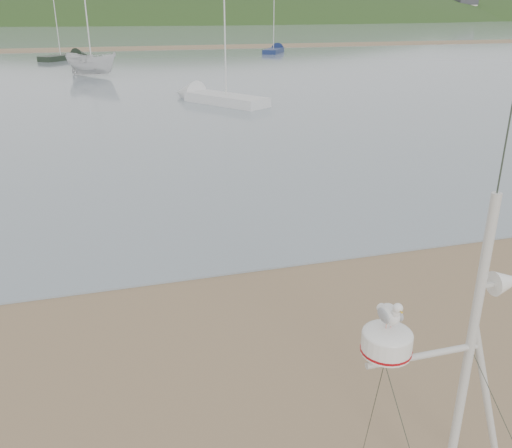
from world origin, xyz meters
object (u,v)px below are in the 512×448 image
object	(u,v)px
mast_rig	(454,435)
sailboat_dark_mid	(72,56)
sailboat_blue_far	(276,50)
boat_white	(90,44)
sailboat_white_near	(204,96)

from	to	relation	value
mast_rig	sailboat_dark_mid	bearing A→B (deg)	95.00
sailboat_blue_far	boat_white	bearing A→B (deg)	-138.20
mast_rig	sailboat_blue_far	size ratio (longest dim) A/B	0.68
sailboat_dark_mid	sailboat_blue_far	size ratio (longest dim) A/B	1.00
sailboat_dark_mid	sailboat_white_near	size ratio (longest dim) A/B	0.96
boat_white	sailboat_dark_mid	bearing A→B (deg)	48.19
sailboat_dark_mid	sailboat_white_near	world-z (taller)	sailboat_white_near
boat_white	sailboat_blue_far	xyz separation A→B (m)	(21.46, 19.19, -2.12)
mast_rig	sailboat_blue_far	distance (m)	63.89
sailboat_white_near	sailboat_blue_far	xyz separation A→B (m)	(15.41, 33.57, 0.00)
boat_white	sailboat_blue_far	size ratio (longest dim) A/B	0.74
sailboat_dark_mid	sailboat_white_near	bearing A→B (deg)	-75.46
boat_white	mast_rig	bearing A→B (deg)	-134.19
mast_rig	boat_white	bearing A→B (deg)	94.33
mast_rig	sailboat_dark_mid	size ratio (longest dim) A/B	0.67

